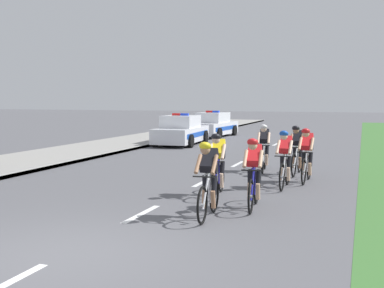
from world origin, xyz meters
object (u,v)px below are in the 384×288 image
(cyclist_fourth, at_px, (285,158))
(cyclist_second, at_px, (254,172))
(cyclist_sixth, at_px, (297,149))
(cyclist_lead, at_px, (208,179))
(cyclist_third, at_px, (218,163))
(police_car_nearest, at_px, (181,131))
(police_car_second, at_px, (213,125))
(cyclist_fifth, at_px, (307,154))
(cyclist_seventh, at_px, (264,147))

(cyclist_fourth, bearing_deg, cyclist_second, -95.50)
(cyclist_second, xyz_separation_m, cyclist_sixth, (0.26, 5.00, 0.00))
(cyclist_lead, height_order, cyclist_third, same)
(cyclist_sixth, distance_m, police_car_nearest, 10.52)
(cyclist_lead, xyz_separation_m, cyclist_third, (-0.45, 2.17, 0.00))
(cyclist_sixth, bearing_deg, police_car_nearest, 130.43)
(cyclist_third, relative_size, police_car_second, 0.38)
(cyclist_fifth, bearing_deg, cyclist_fourth, -111.52)
(cyclist_lead, bearing_deg, cyclist_fourth, 76.28)
(cyclist_sixth, relative_size, police_car_second, 0.38)
(cyclist_third, bearing_deg, cyclist_seventh, 86.17)
(cyclist_sixth, bearing_deg, cyclist_fourth, -90.16)
(cyclist_lead, xyz_separation_m, cyclist_second, (0.66, 1.10, 0.00))
(cyclist_second, height_order, cyclist_third, same)
(cyclist_sixth, height_order, police_car_nearest, police_car_nearest)
(cyclist_lead, bearing_deg, cyclist_sixth, 81.41)
(cyclist_fifth, xyz_separation_m, police_car_nearest, (-7.25, 9.26, -0.11))
(cyclist_third, distance_m, police_car_nearest, 13.11)
(police_car_nearest, bearing_deg, cyclist_seventh, -53.22)
(cyclist_sixth, xyz_separation_m, cyclist_seventh, (-1.08, 0.33, 0.00))
(police_car_second, bearing_deg, cyclist_third, -72.69)
(cyclist_sixth, height_order, cyclist_seventh, same)
(cyclist_third, relative_size, cyclist_fourth, 1.00)
(cyclist_lead, distance_m, cyclist_fifth, 5.02)
(cyclist_lead, bearing_deg, police_car_nearest, 112.71)
(cyclist_fourth, distance_m, cyclist_seventh, 2.90)
(cyclist_lead, height_order, police_car_nearest, police_car_nearest)
(cyclist_fourth, height_order, police_car_second, police_car_second)
(police_car_second, bearing_deg, police_car_nearest, -89.98)
(police_car_second, bearing_deg, cyclist_second, -70.54)
(cyclist_second, xyz_separation_m, cyclist_seventh, (-0.82, 5.33, 0.00))
(cyclist_lead, relative_size, cyclist_seventh, 1.00)
(cyclist_lead, height_order, cyclist_sixth, same)
(cyclist_lead, relative_size, cyclist_second, 1.00)
(cyclist_lead, distance_m, police_car_nearest, 15.28)
(cyclist_seventh, height_order, police_car_second, police_car_second)
(cyclist_fifth, bearing_deg, cyclist_third, -123.96)
(cyclist_seventh, xyz_separation_m, police_car_second, (-5.74, 13.24, -0.11))
(cyclist_seventh, distance_m, police_car_second, 14.43)
(cyclist_lead, bearing_deg, cyclist_fifth, 74.45)
(cyclist_sixth, xyz_separation_m, police_car_nearest, (-6.82, 8.00, -0.11))
(police_car_nearest, bearing_deg, cyclist_second, -63.23)
(cyclist_second, relative_size, police_car_nearest, 0.38)
(cyclist_fifth, relative_size, police_car_nearest, 0.38)
(cyclist_second, xyz_separation_m, police_car_nearest, (-6.56, 13.00, -0.11))
(cyclist_fourth, height_order, cyclist_fifth, same)
(cyclist_second, height_order, cyclist_seventh, same)
(cyclist_second, xyz_separation_m, cyclist_third, (-1.11, 1.07, 0.00))
(cyclist_seventh, bearing_deg, cyclist_third, -93.83)
(cyclist_third, height_order, cyclist_fifth, same)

